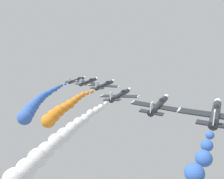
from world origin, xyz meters
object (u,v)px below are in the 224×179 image
object	(u,v)px
airplane_left_inner	(88,82)
airplane_left_outer	(120,95)
airplane_right_outer	(159,105)
airplane_trailing	(216,113)
airplane_lead	(77,80)
airplane_right_inner	(105,85)

from	to	relation	value
airplane_left_inner	airplane_left_outer	bearing A→B (deg)	-40.04
airplane_right_outer	airplane_trailing	bearing A→B (deg)	-32.45
airplane_lead	airplane_left_outer	bearing A→B (deg)	-38.94
airplane_right_inner	airplane_lead	bearing A→B (deg)	144.21
airplane_trailing	airplane_left_outer	bearing A→B (deg)	145.16
airplane_trailing	airplane_right_outer	bearing A→B (deg)	147.55
airplane_left_inner	airplane_left_outer	xyz separation A→B (m)	(18.94, -15.91, 2.17)
airplane_left_inner	airplane_right_outer	distance (m)	39.04
airplane_left_outer	airplane_lead	bearing A→B (deg)	141.06
airplane_right_inner	airplane_left_outer	world-z (taller)	airplane_left_outer
airplane_left_inner	airplane_right_inner	size ratio (longest dim) A/B	1.00
airplane_lead	airplane_left_outer	world-z (taller)	airplane_left_outer
airplane_left_outer	airplane_trailing	bearing A→B (deg)	-34.84
airplane_left_inner	airplane_lead	bearing A→B (deg)	143.19
airplane_left_outer	airplane_right_outer	bearing A→B (deg)	-36.68
airplane_right_outer	airplane_trailing	distance (m)	11.11
airplane_right_inner	airplane_left_outer	distance (m)	12.84
airplane_right_outer	airplane_trailing	xyz separation A→B (m)	(9.21, -5.86, 2.10)
airplane_left_inner	airplane_left_outer	size ratio (longest dim) A/B	1.00
airplane_lead	airplane_left_inner	size ratio (longest dim) A/B	1.00
airplane_right_inner	airplane_trailing	size ratio (longest dim) A/B	1.00
airplane_left_inner	airplane_right_inner	xyz separation A→B (m)	(9.88, -6.84, 1.54)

